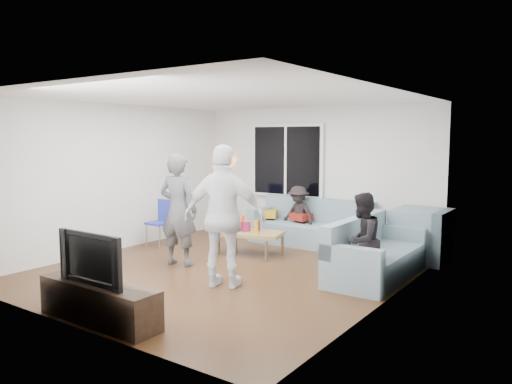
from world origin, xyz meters
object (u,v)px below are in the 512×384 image
Objects in this scene: side_chair at (159,224)px; spectator_right at (362,240)px; spectator_back at (298,215)px; television at (97,257)px; player_left at (178,210)px; sofa_right_section at (377,249)px; tv_console at (99,302)px; player_right at (224,217)px; sofa_back_section at (310,223)px; floor_lamp at (232,194)px; coffee_table at (250,243)px.

spectator_right is at bearing -3.47° from side_chair.
spectator_back is (1.95, 1.74, 0.12)m from side_chair.
spectator_back is at bearing 93.18° from television.
player_left is 2.90m from spectator_right.
sofa_right_section is 3.88m from tv_console.
player_right reaches higher than player_left.
sofa_right_section is 1.04× the size of player_right.
sofa_right_section reaches higher than tv_console.
player_left is (-0.98, -2.48, 0.46)m from sofa_back_section.
sofa_right_section is at bearing 61.38° from tv_console.
sofa_back_section is at bearing 3.67° from spectator_back.
floor_lamp reaches higher than sofa_right_section.
sofa_back_section is at bearing 37.56° from side_chair.
side_chair reaches higher than sofa_back_section.
tv_console is at bearing -67.20° from floor_lamp.
spectator_back reaches higher than sofa_right_section.
spectator_right is at bearing -32.82° from spectator_back.
spectator_right is at bearing -164.81° from player_right.
spectator_back is at bearing 41.64° from side_chair.
sofa_right_section is at bearing -152.40° from player_right.
sofa_right_section is at bearing -36.38° from sofa_back_section.
player_right is at bearing 79.26° from television.
player_right is (0.81, -1.72, 0.76)m from coffee_table.
side_chair is at bearing 94.79° from sofa_right_section.
player_left reaches higher than sofa_back_section.
spectator_back reaches higher than coffee_table.
spectator_back is at bearing -130.75° from spectator_right.
floor_lamp is 4.32m from player_right.
spectator_back is (-0.61, 3.02, -0.41)m from player_right.
coffee_table is at bearing 87.39° from sofa_right_section.
tv_console is 0.51m from television.
player_right is (0.34, -2.99, 0.54)m from sofa_back_section.
spectator_right is 3.41m from tv_console.
player_right is 1.20× the size of tv_console.
tv_console is (0.27, -4.80, -0.33)m from spectator_back.
player_right reaches higher than tv_console.
spectator_right is at bearing 56.69° from tv_console.
sofa_right_section is 4.08m from side_chair.
coffee_table is at bearing 97.65° from tv_console.
floor_lamp reaches higher than spectator_right.
floor_lamp is at bearing 134.70° from coffee_table.
spectator_right reaches higher than television.
tv_console is at bearing -31.10° from spectator_right.
side_chair is 1.52m from player_left.
side_chair is 2.90m from player_right.
floor_lamp is 1.57× the size of television.
player_right is at bearing -26.69° from side_chair.
player_left is (-2.84, -1.12, 0.46)m from sofa_right_section.
floor_lamp is 3.23m from player_left.
tv_console is at bearing -76.68° from spectator_back.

